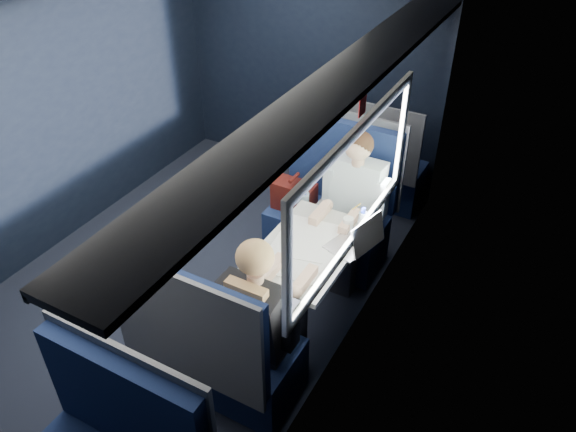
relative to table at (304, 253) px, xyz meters
The scene contains 12 objects.
ground 1.23m from the table, behind, with size 2.80×4.20×0.01m, color black.
room_shell 1.30m from the table, behind, with size 3.00×4.40×2.40m.
table is the anchor object (origin of this frame).
seat_bay_near 0.92m from the table, 102.93° to the left, with size 1.04×0.62×1.26m.
seat_bay_far 0.93m from the table, 101.78° to the right, with size 1.04×0.62×1.26m.
seat_row_front 1.82m from the table, 95.80° to the left, with size 1.04×0.51×1.16m.
man 0.70m from the table, 84.48° to the left, with size 0.53×0.56×1.32m.
woman 0.71m from the table, 84.55° to the right, with size 0.53×0.56×1.32m.
papers 0.09m from the table, 52.12° to the right, with size 0.48×0.69×0.01m, color white.
laptop 0.41m from the table, 24.64° to the left, with size 0.33×0.39×0.25m.
bottle_small 0.48m from the table, 48.52° to the left, with size 0.06×0.06×0.21m.
cup 0.40m from the table, 58.54° to the left, with size 0.08×0.08×0.10m, color white.
Camera 1 is at (2.43, -2.79, 3.24)m, focal length 35.00 mm.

